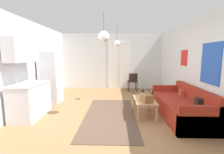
% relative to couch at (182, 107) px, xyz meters
% --- Properties ---
extents(ground_plane, '(5.35, 8.25, 0.10)m').
position_rel_couch_xyz_m(ground_plane, '(-1.96, -0.28, -0.32)').
color(ground_plane, '#996D44').
extents(wall_back, '(4.95, 0.13, 2.64)m').
position_rel_couch_xyz_m(wall_back, '(-1.95, 3.59, 1.04)').
color(wall_back, silver).
rests_on(wall_back, ground_plane).
extents(wall_right, '(0.12, 7.85, 2.64)m').
position_rel_couch_xyz_m(wall_right, '(0.46, -0.28, 1.05)').
color(wall_right, silver).
rests_on(wall_right, ground_plane).
extents(wall_left, '(0.12, 7.85, 2.64)m').
position_rel_couch_xyz_m(wall_left, '(-4.39, -0.28, 1.05)').
color(wall_left, silver).
rests_on(wall_left, ground_plane).
extents(area_rug, '(1.33, 2.83, 0.01)m').
position_rel_couch_xyz_m(area_rug, '(-1.90, 0.04, -0.26)').
color(area_rug, brown).
rests_on(area_rug, ground_plane).
extents(couch, '(0.91, 2.18, 0.79)m').
position_rel_couch_xyz_m(couch, '(0.00, 0.00, 0.00)').
color(couch, maroon).
rests_on(couch, ground_plane).
extents(coffee_table, '(0.52, 0.95, 0.44)m').
position_rel_couch_xyz_m(coffee_table, '(-0.97, 0.09, 0.11)').
color(coffee_table, tan).
rests_on(coffee_table, ground_plane).
extents(bamboo_vase, '(0.07, 0.07, 0.48)m').
position_rel_couch_xyz_m(bamboo_vase, '(-1.02, 0.22, 0.30)').
color(bamboo_vase, '#2D2D33').
rests_on(bamboo_vase, coffee_table).
extents(handbag, '(0.29, 0.36, 0.32)m').
position_rel_couch_xyz_m(handbag, '(-0.96, -0.14, 0.27)').
color(handbag, brown).
rests_on(handbag, coffee_table).
extents(refrigerator, '(0.65, 0.60, 1.72)m').
position_rel_couch_xyz_m(refrigerator, '(-3.96, 1.20, 0.59)').
color(refrigerator, white).
rests_on(refrigerator, ground_plane).
extents(kitchen_counter, '(0.61, 1.17, 2.03)m').
position_rel_couch_xyz_m(kitchen_counter, '(-4.00, -0.09, 0.49)').
color(kitchen_counter, silver).
rests_on(kitchen_counter, ground_plane).
extents(accent_chair, '(0.44, 0.42, 0.82)m').
position_rel_couch_xyz_m(accent_chair, '(-0.98, 2.96, 0.20)').
color(accent_chair, black).
rests_on(accent_chair, ground_plane).
extents(pendant_lamp_near, '(0.27, 0.27, 0.72)m').
position_rel_couch_xyz_m(pendant_lamp_near, '(-2.04, -0.10, 1.79)').
color(pendant_lamp_near, black).
extents(pendant_lamp_far, '(0.20, 0.20, 0.75)m').
position_rel_couch_xyz_m(pendant_lamp_far, '(-1.71, 1.30, 1.73)').
color(pendant_lamp_far, black).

